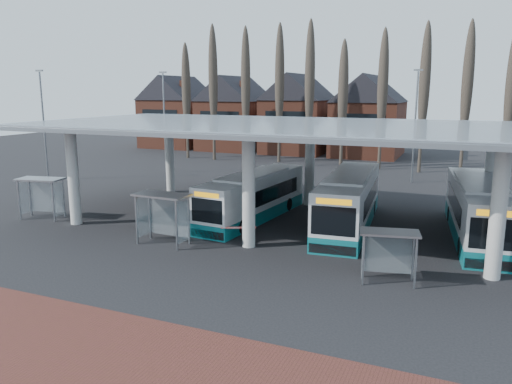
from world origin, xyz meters
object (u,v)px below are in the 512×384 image
at_px(shelter_0, 42,189).
at_px(shelter_2, 389,245).
at_px(bus_1, 254,197).
at_px(bus_2, 349,201).
at_px(bus_3, 478,211).
at_px(shelter_1, 164,207).

relative_size(shelter_0, shelter_2, 1.15).
height_order(shelter_0, shelter_2, shelter_0).
relative_size(bus_1, bus_2, 0.91).
bearing_deg(shelter_0, bus_3, 2.40).
bearing_deg(bus_3, shelter_2, -118.29).
bearing_deg(shelter_1, bus_1, 73.35).
bearing_deg(bus_1, shelter_2, -33.73).
xyz_separation_m(bus_2, shelter_0, (-19.07, -5.90, 0.38)).
xyz_separation_m(bus_1, bus_3, (13.52, 1.12, 0.12)).
relative_size(bus_2, shelter_1, 3.97).
height_order(bus_3, shelter_0, bus_3).
bearing_deg(bus_3, shelter_1, -159.33).
relative_size(bus_3, shelter_0, 3.86).
distance_m(bus_2, shelter_2, 9.21).
bearing_deg(bus_3, bus_1, 178.32).
distance_m(shelter_1, shelter_2, 12.26).
bearing_deg(bus_2, shelter_0, -167.90).
relative_size(bus_2, shelter_2, 4.51).
bearing_deg(shelter_1, bus_2, 43.13).
bearing_deg(bus_2, bus_3, -0.39).
height_order(bus_1, shelter_2, bus_1).
bearing_deg(bus_1, bus_3, 9.78).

